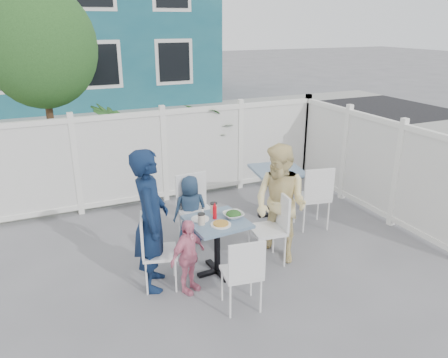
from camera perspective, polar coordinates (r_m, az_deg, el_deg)
name	(u,v)px	position (r m, az deg, el deg)	size (l,w,h in m)	color
ground	(213,265)	(5.78, -1.43, -11.23)	(80.00, 80.00, 0.00)	slate
near_sidewalk	(141,176)	(9.08, -10.73, 0.39)	(24.00, 2.60, 0.01)	gray
street	(109,135)	(12.58, -14.81, 5.52)	(24.00, 5.00, 0.01)	black
far_sidewalk	(92,115)	(15.58, -16.83, 8.03)	(24.00, 1.60, 0.01)	gray
building	(57,21)	(18.62, -20.96, 18.73)	(11.00, 6.00, 6.00)	#165365
fence_back	(164,157)	(7.57, -7.82, 2.82)	(5.86, 0.08, 1.60)	white
fence_right	(369,166)	(7.45, 18.43, 1.66)	(0.08, 3.66, 1.60)	white
tree	(41,47)	(7.89, -22.84, 15.56)	(1.80, 1.62, 3.59)	#382316
potted_shrub_a	(114,150)	(8.07, -14.12, 3.66)	(0.91, 0.91, 1.62)	#1F451B
potted_shrub_b	(211,142)	(8.48, -1.67, 4.85)	(1.42, 1.23, 1.57)	#1F451B
main_table	(217,232)	(5.38, -0.91, -6.99)	(0.73, 0.73, 0.72)	slate
spare_table	(277,180)	(6.99, 6.93, -0.08)	(0.86, 0.86, 0.79)	slate
chair_left	(153,247)	(5.19, -9.31, -8.70)	(0.49, 0.50, 0.90)	white
chair_right	(273,223)	(5.66, 6.48, -5.70)	(0.46, 0.48, 0.95)	white
chair_back	(195,204)	(6.11, -3.84, -3.31)	(0.48, 0.46, 1.00)	white
chair_near	(244,270)	(4.72, 2.58, -11.75)	(0.45, 0.44, 0.88)	white
chair_spare	(315,193)	(6.62, 11.80, -1.84)	(0.53, 0.52, 1.00)	white
man	(151,220)	(5.07, -9.55, -5.35)	(0.62, 0.41, 1.70)	#0E1D3C
woman	(280,204)	(5.64, 7.37, -3.28)	(0.76, 0.59, 1.56)	#F7CD4E
boy	(191,210)	(6.16, -4.39, -4.01)	(0.48, 0.32, 0.99)	#1E324C
toddler	(188,257)	(5.08, -4.72, -10.08)	(0.53, 0.22, 0.91)	pink
plate_main	(221,225)	(5.18, -0.42, -5.98)	(0.25, 0.25, 0.02)	white
plate_side	(200,219)	(5.33, -3.14, -5.25)	(0.22, 0.22, 0.02)	white
salad_bowl	(233,215)	(5.37, 1.25, -4.74)	(0.25, 0.25, 0.06)	white
coffee_cup_a	(201,219)	(5.19, -2.97, -5.30)	(0.08, 0.08, 0.13)	beige
coffee_cup_b	(214,209)	(5.46, -1.35, -3.89)	(0.09, 0.09, 0.13)	beige
ketchup_bottle	(215,212)	(5.32, -1.22, -4.39)	(0.05, 0.05, 0.16)	red
salt_shaker	(203,212)	(5.44, -2.82, -4.37)	(0.03, 0.03, 0.08)	white
pepper_shaker	(203,210)	(5.50, -2.82, -4.12)	(0.03, 0.03, 0.07)	black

